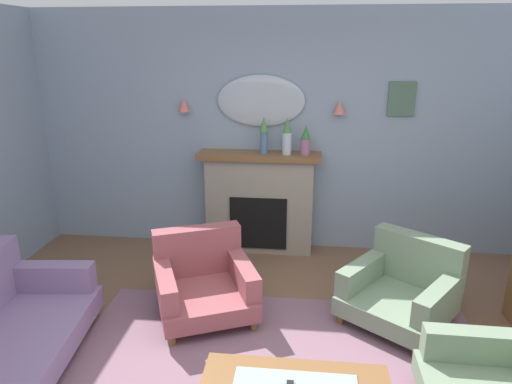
{
  "coord_description": "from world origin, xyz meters",
  "views": [
    {
      "loc": [
        0.16,
        -2.45,
        2.3
      ],
      "look_at": [
        -0.27,
        1.45,
        1.04
      ],
      "focal_mm": 32.33,
      "sensor_mm": 36.0,
      "label": 1
    }
  ],
  "objects_px": {
    "armchair_near_fireplace": "(203,280)",
    "armchair_in_corner": "(403,287)",
    "wall_sconce_left": "(184,105)",
    "mantel_vase_centre": "(287,137)",
    "framed_picture": "(402,99)",
    "wall_sconce_right": "(340,107)",
    "mantel_vase_right": "(264,134)",
    "mantel_vase_left": "(306,141)",
    "wall_mirror": "(261,101)",
    "fireplace": "(259,203)"
  },
  "relations": [
    {
      "from": "armchair_in_corner",
      "to": "framed_picture",
      "type": "bearing_deg",
      "value": 85.34
    },
    {
      "from": "wall_sconce_right",
      "to": "wall_sconce_left",
      "type": "bearing_deg",
      "value": 180.0
    },
    {
      "from": "wall_sconce_left",
      "to": "armchair_near_fireplace",
      "type": "distance_m",
      "value": 2.04
    },
    {
      "from": "mantel_vase_left",
      "to": "fireplace",
      "type": "bearing_deg",
      "value": 176.76
    },
    {
      "from": "mantel_vase_right",
      "to": "wall_sconce_right",
      "type": "height_order",
      "value": "wall_sconce_right"
    },
    {
      "from": "mantel_vase_left",
      "to": "wall_mirror",
      "type": "height_order",
      "value": "wall_mirror"
    },
    {
      "from": "fireplace",
      "to": "mantel_vase_centre",
      "type": "xyz_separation_m",
      "value": [
        0.3,
        -0.03,
        0.78
      ]
    },
    {
      "from": "fireplace",
      "to": "armchair_near_fireplace",
      "type": "xyz_separation_m",
      "value": [
        -0.37,
        -1.35,
        -0.27
      ]
    },
    {
      "from": "mantel_vase_right",
      "to": "framed_picture",
      "type": "distance_m",
      "value": 1.51
    },
    {
      "from": "wall_sconce_left",
      "to": "wall_sconce_right",
      "type": "distance_m",
      "value": 1.7
    },
    {
      "from": "armchair_in_corner",
      "to": "wall_sconce_right",
      "type": "bearing_deg",
      "value": 111.11
    },
    {
      "from": "fireplace",
      "to": "wall_sconce_left",
      "type": "xyz_separation_m",
      "value": [
        -0.85,
        0.09,
        1.09
      ]
    },
    {
      "from": "framed_picture",
      "to": "armchair_near_fireplace",
      "type": "distance_m",
      "value": 2.8
    },
    {
      "from": "wall_sconce_right",
      "to": "armchair_near_fireplace",
      "type": "distance_m",
      "value": 2.32
    },
    {
      "from": "wall_mirror",
      "to": "armchair_near_fireplace",
      "type": "height_order",
      "value": "wall_mirror"
    },
    {
      "from": "wall_sconce_right",
      "to": "framed_picture",
      "type": "relative_size",
      "value": 0.39
    },
    {
      "from": "armchair_near_fireplace",
      "to": "armchair_in_corner",
      "type": "relative_size",
      "value": 0.94
    },
    {
      "from": "mantel_vase_left",
      "to": "wall_mirror",
      "type": "xyz_separation_m",
      "value": [
        -0.5,
        0.17,
        0.39
      ]
    },
    {
      "from": "mantel_vase_left",
      "to": "wall_mirror",
      "type": "relative_size",
      "value": 0.34
    },
    {
      "from": "mantel_vase_right",
      "to": "armchair_near_fireplace",
      "type": "height_order",
      "value": "mantel_vase_right"
    },
    {
      "from": "armchair_near_fireplace",
      "to": "armchair_in_corner",
      "type": "xyz_separation_m",
      "value": [
        1.75,
        0.06,
        0.0
      ]
    },
    {
      "from": "armchair_in_corner",
      "to": "mantel_vase_left",
      "type": "bearing_deg",
      "value": 125.02
    },
    {
      "from": "mantel_vase_left",
      "to": "mantel_vase_right",
      "type": "bearing_deg",
      "value": 180.0
    },
    {
      "from": "mantel_vase_centre",
      "to": "wall_mirror",
      "type": "xyz_separation_m",
      "value": [
        -0.3,
        0.17,
        0.35
      ]
    },
    {
      "from": "fireplace",
      "to": "mantel_vase_right",
      "type": "relative_size",
      "value": 3.37
    },
    {
      "from": "wall_mirror",
      "to": "framed_picture",
      "type": "distance_m",
      "value": 1.5
    },
    {
      "from": "mantel_vase_centre",
      "to": "wall_mirror",
      "type": "relative_size",
      "value": 0.41
    },
    {
      "from": "armchair_near_fireplace",
      "to": "fireplace",
      "type": "bearing_deg",
      "value": 74.79
    },
    {
      "from": "wall_mirror",
      "to": "wall_sconce_right",
      "type": "bearing_deg",
      "value": -3.37
    },
    {
      "from": "framed_picture",
      "to": "armchair_in_corner",
      "type": "xyz_separation_m",
      "value": [
        -0.12,
        -1.44,
        -1.44
      ]
    },
    {
      "from": "wall_sconce_left",
      "to": "wall_mirror",
      "type": "bearing_deg",
      "value": 3.37
    },
    {
      "from": "mantel_vase_right",
      "to": "framed_picture",
      "type": "xyz_separation_m",
      "value": [
        1.45,
        0.18,
        0.37
      ]
    },
    {
      "from": "mantel_vase_centre",
      "to": "wall_sconce_left",
      "type": "height_order",
      "value": "wall_sconce_left"
    },
    {
      "from": "fireplace",
      "to": "armchair_near_fireplace",
      "type": "bearing_deg",
      "value": -105.21
    },
    {
      "from": "wall_sconce_left",
      "to": "armchair_near_fireplace",
      "type": "height_order",
      "value": "wall_sconce_left"
    },
    {
      "from": "mantel_vase_right",
      "to": "mantel_vase_centre",
      "type": "relative_size",
      "value": 1.02
    },
    {
      "from": "wall_sconce_right",
      "to": "armchair_in_corner",
      "type": "distance_m",
      "value": 2.01
    },
    {
      "from": "mantel_vase_left",
      "to": "wall_mirror",
      "type": "bearing_deg",
      "value": 161.22
    },
    {
      "from": "mantel_vase_left",
      "to": "armchair_in_corner",
      "type": "distance_m",
      "value": 1.84
    },
    {
      "from": "mantel_vase_centre",
      "to": "armchair_in_corner",
      "type": "relative_size",
      "value": 0.35
    },
    {
      "from": "framed_picture",
      "to": "wall_sconce_right",
      "type": "bearing_deg",
      "value": -174.73
    },
    {
      "from": "mantel_vase_centre",
      "to": "mantel_vase_left",
      "type": "xyz_separation_m",
      "value": [
        0.2,
        -0.0,
        -0.04
      ]
    },
    {
      "from": "armchair_near_fireplace",
      "to": "wall_sconce_right",
      "type": "bearing_deg",
      "value": 49.83
    },
    {
      "from": "mantel_vase_right",
      "to": "framed_picture",
      "type": "relative_size",
      "value": 1.12
    },
    {
      "from": "framed_picture",
      "to": "mantel_vase_left",
      "type": "bearing_deg",
      "value": -169.8
    },
    {
      "from": "fireplace",
      "to": "framed_picture",
      "type": "relative_size",
      "value": 3.78
    },
    {
      "from": "wall_sconce_left",
      "to": "armchair_in_corner",
      "type": "height_order",
      "value": "wall_sconce_left"
    },
    {
      "from": "fireplace",
      "to": "mantel_vase_centre",
      "type": "distance_m",
      "value": 0.84
    },
    {
      "from": "mantel_vase_centre",
      "to": "armchair_in_corner",
      "type": "distance_m",
      "value": 1.97
    },
    {
      "from": "framed_picture",
      "to": "armchair_in_corner",
      "type": "distance_m",
      "value": 2.04
    }
  ]
}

